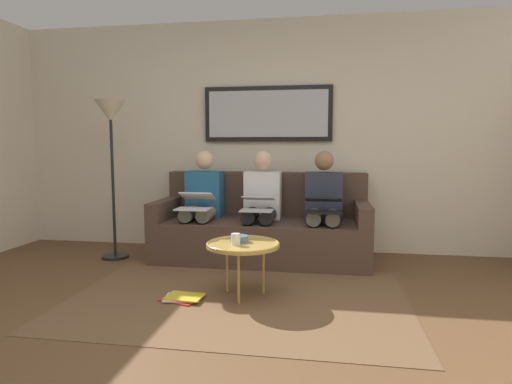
{
  "coord_description": "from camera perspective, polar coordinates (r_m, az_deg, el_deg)",
  "views": [
    {
      "loc": [
        -0.67,
        2.33,
        1.18
      ],
      "look_at": [
        0.0,
        -1.7,
        0.75
      ],
      "focal_mm": 30.1,
      "sensor_mm": 36.0,
      "label": 1
    }
  ],
  "objects": [
    {
      "name": "person_middle",
      "position": [
        4.47,
        0.73,
        -1.34
      ],
      "size": [
        0.38,
        0.58,
        1.14
      ],
      "color": "silver",
      "rests_on": "couch"
    },
    {
      "name": "magazine_stack",
      "position": [
        3.46,
        -9.73,
        -13.67
      ],
      "size": [
        0.34,
        0.27,
        0.03
      ],
      "color": "red",
      "rests_on": "ground_plane"
    },
    {
      "name": "wall_rear",
      "position": [
        4.98,
        1.7,
        7.38
      ],
      "size": [
        6.0,
        0.12,
        2.6
      ],
      "primitive_type": "cube",
      "color": "beige",
      "rests_on": "ground_plane"
    },
    {
      "name": "person_right",
      "position": [
        4.61,
        -7.17,
        -1.16
      ],
      "size": [
        0.38,
        0.58,
        1.14
      ],
      "color": "#235B84",
      "rests_on": "couch"
    },
    {
      "name": "framed_mirror",
      "position": [
        4.9,
        1.56,
        10.33
      ],
      "size": [
        1.44,
        0.05,
        0.62
      ],
      "color": "black"
    },
    {
      "name": "cup",
      "position": [
        3.32,
        -2.71,
        -6.29
      ],
      "size": [
        0.07,
        0.07,
        0.09
      ],
      "primitive_type": "cylinder",
      "color": "silver",
      "rests_on": "coffee_table"
    },
    {
      "name": "laptop_black",
      "position": [
        4.17,
        8.94,
        -1.73
      ],
      "size": [
        0.35,
        0.33,
        0.14
      ],
      "color": "black"
    },
    {
      "name": "person_left",
      "position": [
        4.42,
        8.96,
        -1.5
      ],
      "size": [
        0.38,
        0.58,
        1.14
      ],
      "color": "#2D3342",
      "rests_on": "couch"
    },
    {
      "name": "area_rug",
      "position": [
        3.46,
        -2.36,
        -13.88
      ],
      "size": [
        2.6,
        1.8,
        0.01
      ],
      "primitive_type": "cube",
      "color": "brown",
      "rests_on": "ground_plane"
    },
    {
      "name": "coffee_table",
      "position": [
        3.38,
        -1.75,
        -7.08
      ],
      "size": [
        0.58,
        0.58,
        0.44
      ],
      "color": "tan",
      "rests_on": "ground_plane"
    },
    {
      "name": "laptop_white",
      "position": [
        4.39,
        -8.03,
        -1.29
      ],
      "size": [
        0.34,
        0.38,
        0.17
      ],
      "color": "white"
    },
    {
      "name": "bowl",
      "position": [
        3.44,
        -2.23,
        -6.21
      ],
      "size": [
        0.14,
        0.14,
        0.05
      ],
      "primitive_type": "cylinder",
      "color": "slate",
      "rests_on": "coffee_table"
    },
    {
      "name": "laptop_silver",
      "position": [
        4.22,
        0.22,
        -1.54
      ],
      "size": [
        0.31,
        0.33,
        0.14
      ],
      "color": "silver"
    },
    {
      "name": "standing_lamp",
      "position": [
        4.74,
        -18.71,
        8.0
      ],
      "size": [
        0.32,
        0.32,
        1.66
      ],
      "color": "black",
      "rests_on": "ground_plane"
    },
    {
      "name": "ground_plane",
      "position": [
        2.72,
        -6.25,
        -20.91
      ],
      "size": [
        6.0,
        5.2,
        0.1
      ],
      "primitive_type": "cube",
      "color": "brown"
    },
    {
      "name": "couch",
      "position": [
        4.58,
        0.85,
        -4.92
      ],
      "size": [
        2.2,
        0.9,
        0.9
      ],
      "color": "#4C382D",
      "rests_on": "ground_plane"
    }
  ]
}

